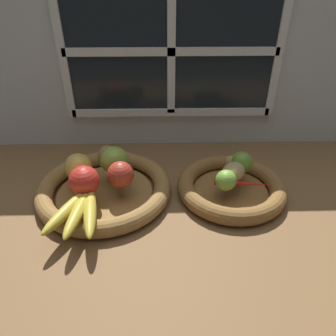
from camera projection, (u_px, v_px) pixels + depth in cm
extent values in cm
cube|color=brown|center=(174.00, 197.00, 86.43)|extent=(140.00, 90.00, 3.00)
cube|color=silver|center=(171.00, 62.00, 95.89)|extent=(140.00, 3.00, 55.00)
cube|color=black|center=(171.00, 51.00, 92.40)|extent=(64.00, 0.80, 38.00)
cube|color=white|center=(171.00, 52.00, 91.90)|extent=(2.40, 1.20, 38.00)
cube|color=white|center=(171.00, 52.00, 91.90)|extent=(64.00, 1.20, 2.40)
cube|color=white|center=(62.00, 52.00, 91.28)|extent=(2.40, 1.20, 40.40)
cube|color=white|center=(279.00, 51.00, 92.51)|extent=(2.40, 1.20, 40.40)
cube|color=white|center=(171.00, 112.00, 102.20)|extent=(64.00, 1.20, 2.40)
cylinder|color=olive|center=(105.00, 193.00, 84.44)|extent=(25.51, 25.51, 1.00)
torus|color=olive|center=(104.00, 188.00, 83.51)|extent=(35.52, 35.52, 4.42)
cylinder|color=brown|center=(230.00, 192.00, 85.09)|extent=(20.18, 20.18, 1.00)
torus|color=brown|center=(231.00, 187.00, 84.17)|extent=(29.02, 29.02, 4.42)
sphere|color=red|center=(84.00, 181.00, 76.06)|extent=(7.53, 7.53, 7.53)
sphere|color=#B73828|center=(121.00, 174.00, 79.13)|extent=(6.82, 6.82, 6.82)
sphere|color=gold|center=(78.00, 167.00, 81.79)|extent=(7.14, 7.14, 7.14)
sphere|color=#8CAD3D|center=(114.00, 160.00, 84.10)|extent=(7.54, 7.54, 7.54)
ellipsoid|color=olive|center=(109.00, 158.00, 84.89)|extent=(7.64, 7.30, 7.55)
ellipsoid|color=gold|center=(68.00, 209.00, 70.70)|extent=(9.68, 17.35, 2.87)
ellipsoid|color=gold|center=(79.00, 211.00, 70.19)|extent=(4.99, 17.89, 2.87)
ellipsoid|color=gold|center=(90.00, 211.00, 70.29)|extent=(5.79, 17.90, 2.87)
sphere|color=brown|center=(91.00, 188.00, 77.57)|extent=(2.59, 2.59, 2.59)
ellipsoid|color=tan|center=(233.00, 172.00, 81.61)|extent=(8.65, 8.46, 5.01)
ellipsoid|color=#A38451|center=(237.00, 164.00, 85.47)|extent=(8.49, 7.52, 4.52)
sphere|color=#7AAD3D|center=(226.00, 180.00, 78.22)|extent=(5.33, 5.33, 5.33)
sphere|color=olive|center=(241.00, 162.00, 84.65)|extent=(5.98, 5.98, 5.98)
cone|color=red|center=(244.00, 183.00, 80.17)|extent=(14.97, 3.29, 1.66)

